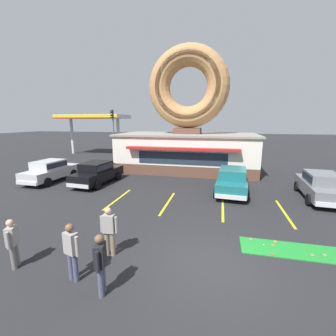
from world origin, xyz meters
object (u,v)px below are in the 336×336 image
object	(u,v)px
car_teal	(232,179)
pedestrian_hooded_kid	(71,249)
pedestrian_clipboard_woman	(101,262)
car_grey	(321,185)
trash_bin	(111,168)
car_black	(97,172)
traffic_light_pole	(113,128)
car_silver	(50,170)
golf_ball	(263,245)
pedestrian_leather_jacket_man	(13,241)
pedestrian_blue_sweater_man	(109,229)

from	to	relation	value
car_teal	pedestrian_hooded_kid	size ratio (longest dim) A/B	2.69
pedestrian_hooded_kid	pedestrian_clipboard_woman	xyz separation A→B (m)	(1.07, -0.30, -0.02)
car_grey	trash_bin	xyz separation A→B (m)	(-14.85, 3.17, -0.37)
pedestrian_clipboard_woman	trash_bin	size ratio (longest dim) A/B	1.75
car_black	pedestrian_clipboard_woman	bearing A→B (deg)	-59.23
car_black	traffic_light_pole	distance (m)	11.06
car_silver	pedestrian_hooded_kid	bearing A→B (deg)	-47.16
pedestrian_clipboard_woman	car_teal	bearing A→B (deg)	69.16
golf_ball	traffic_light_pole	xyz separation A→B (m)	(-13.97, 16.26, 3.66)
pedestrian_leather_jacket_man	pedestrian_clipboard_woman	size ratio (longest dim) A/B	0.94
car_teal	car_silver	distance (m)	13.26
car_grey	pedestrian_leather_jacket_man	distance (m)	14.96
pedestrian_blue_sweater_man	pedestrian_hooded_kid	bearing A→B (deg)	-107.30
car_silver	pedestrian_blue_sweater_man	world-z (taller)	pedestrian_blue_sweater_man
golf_ball	car_grey	size ratio (longest dim) A/B	0.01
pedestrian_hooded_kid	car_teal	bearing A→B (deg)	63.15
car_black	traffic_light_pole	bearing A→B (deg)	109.93
car_grey	pedestrian_hooded_kid	size ratio (longest dim) A/B	2.68
car_grey	trash_bin	bearing A→B (deg)	167.93
pedestrian_blue_sweater_man	pedestrian_leather_jacket_man	xyz separation A→B (m)	(-2.57, -1.27, -0.08)
pedestrian_leather_jacket_man	trash_bin	xyz separation A→B (m)	(-3.02, 12.33, -0.38)
pedestrian_blue_sweater_man	traffic_light_pole	xyz separation A→B (m)	(-8.77, 18.06, 2.75)
golf_ball	traffic_light_pole	size ratio (longest dim) A/B	0.01
golf_ball	pedestrian_hooded_kid	xyz separation A→B (m)	(-5.63, -3.17, 0.92)
pedestrian_blue_sweater_man	pedestrian_leather_jacket_man	world-z (taller)	pedestrian_blue_sweater_man
pedestrian_blue_sweater_man	pedestrian_leather_jacket_man	bearing A→B (deg)	-153.75
golf_ball	pedestrian_hooded_kid	bearing A→B (deg)	-150.62
car_teal	car_grey	world-z (taller)	same
car_teal	traffic_light_pole	bearing A→B (deg)	142.50
car_teal	traffic_light_pole	xyz separation A→B (m)	(-13.09, 10.05, 2.84)
car_teal	car_silver	bearing A→B (deg)	-179.09
car_black	car_silver	size ratio (longest dim) A/B	1.01
trash_bin	car_grey	bearing A→B (deg)	-12.07
golf_ball	car_grey	world-z (taller)	car_grey
car_teal	trash_bin	world-z (taller)	car_teal
traffic_light_pole	car_grey	bearing A→B (deg)	-29.44
car_grey	pedestrian_blue_sweater_man	distance (m)	12.16
car_teal	pedestrian_leather_jacket_man	xyz separation A→B (m)	(-6.90, -9.28, 0.00)
car_teal	car_silver	world-z (taller)	same
pedestrian_hooded_kid	trash_bin	size ratio (longest dim) A/B	1.78
golf_ball	car_silver	xyz separation A→B (m)	(-14.14, 6.01, 0.82)
pedestrian_leather_jacket_man	traffic_light_pole	size ratio (longest dim) A/B	0.27
car_teal	trash_bin	size ratio (longest dim) A/B	4.79
trash_bin	car_silver	bearing A→B (deg)	-135.72
car_silver	car_grey	bearing A→B (deg)	0.27
car_grey	pedestrian_leather_jacket_man	xyz separation A→B (m)	(-11.83, -9.15, 0.00)
car_grey	pedestrian_hooded_kid	bearing A→B (deg)	-136.29
pedestrian_leather_jacket_man	golf_ball	bearing A→B (deg)	21.51
pedestrian_clipboard_woman	trash_bin	distance (m)	14.18
car_grey	traffic_light_pole	distance (m)	20.89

